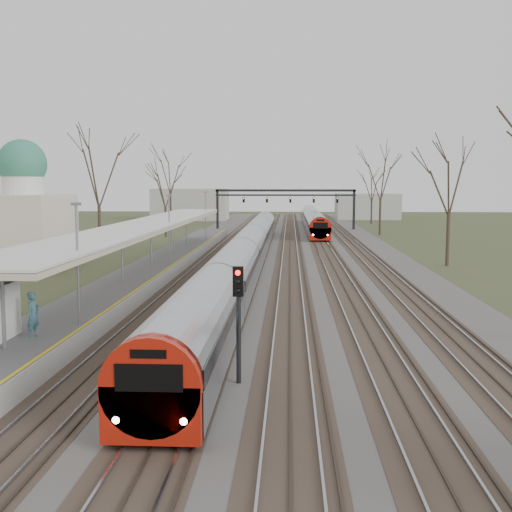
{
  "coord_description": "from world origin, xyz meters",
  "views": [
    {
      "loc": [
        0.95,
        -11.53,
        6.78
      ],
      "look_at": [
        -1.32,
        31.2,
        2.0
      ],
      "focal_mm": 45.0,
      "sensor_mm": 36.0,
      "label": 1
    }
  ],
  "objects_px": {
    "signal_post": "(238,307)",
    "train_near": "(248,249)",
    "passenger": "(33,315)",
    "train_far": "(313,220)"
  },
  "relations": [
    {
      "from": "train_near",
      "to": "passenger",
      "type": "relative_size",
      "value": 42.56
    },
    {
      "from": "train_near",
      "to": "train_far",
      "type": "distance_m",
      "value": 45.0
    },
    {
      "from": "train_far",
      "to": "passenger",
      "type": "height_order",
      "value": "train_far"
    },
    {
      "from": "signal_post",
      "to": "train_near",
      "type": "bearing_deg",
      "value": 93.17
    },
    {
      "from": "train_near",
      "to": "train_far",
      "type": "xyz_separation_m",
      "value": [
        7.0,
        44.45,
        0.0
      ]
    },
    {
      "from": "train_near",
      "to": "signal_post",
      "type": "distance_m",
      "value": 31.71
    },
    {
      "from": "passenger",
      "to": "train_near",
      "type": "bearing_deg",
      "value": -0.08
    },
    {
      "from": "train_far",
      "to": "passenger",
      "type": "bearing_deg",
      "value": -100.16
    },
    {
      "from": "passenger",
      "to": "train_far",
      "type": "bearing_deg",
      "value": 1.74
    },
    {
      "from": "train_near",
      "to": "signal_post",
      "type": "height_order",
      "value": "signal_post"
    }
  ]
}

